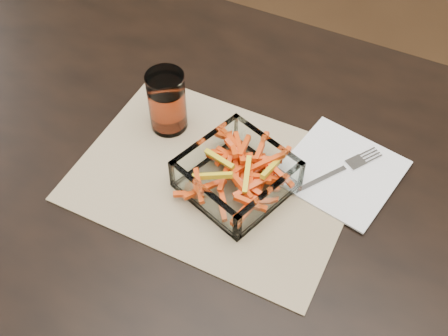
% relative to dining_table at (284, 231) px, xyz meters
% --- Properties ---
extents(dining_table, '(1.60, 0.90, 0.75)m').
position_rel_dining_table_xyz_m(dining_table, '(0.00, 0.00, 0.00)').
color(dining_table, black).
rests_on(dining_table, ground).
extents(placemat, '(0.45, 0.33, 0.00)m').
position_rel_dining_table_xyz_m(placemat, '(-0.13, -0.01, 0.09)').
color(placemat, tan).
rests_on(placemat, dining_table).
extents(glass_bowl, '(0.20, 0.20, 0.06)m').
position_rel_dining_table_xyz_m(glass_bowl, '(-0.09, -0.01, 0.12)').
color(glass_bowl, white).
rests_on(glass_bowl, placemat).
extents(tumbler, '(0.07, 0.07, 0.12)m').
position_rel_dining_table_xyz_m(tumbler, '(-0.26, 0.06, 0.14)').
color(tumbler, white).
rests_on(tumbler, placemat).
extents(napkin, '(0.21, 0.21, 0.00)m').
position_rel_dining_table_xyz_m(napkin, '(0.06, 0.09, 0.09)').
color(napkin, white).
rests_on(napkin, placemat).
extents(fork, '(0.11, 0.16, 0.00)m').
position_rel_dining_table_xyz_m(fork, '(0.05, 0.09, 0.10)').
color(fork, silver).
rests_on(fork, napkin).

